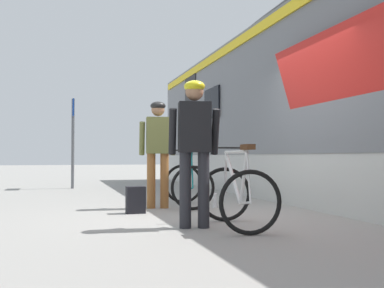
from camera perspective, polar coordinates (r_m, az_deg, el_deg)
ground_plane at (r=6.28m, az=5.06°, el=-9.46°), size 80.00×80.00×0.00m
cyclist_near_in_dark at (r=5.12m, az=0.33°, el=0.61°), size 0.65×0.38×1.76m
cyclist_far_in_olive at (r=7.10m, az=-4.56°, el=-0.03°), size 0.64×0.36×1.76m
bicycle_near_white at (r=5.17m, az=5.96°, el=-6.65°), size 0.81×1.13×0.99m
bicycle_far_teal at (r=7.31m, az=-0.55°, el=-5.20°), size 0.84×1.15×0.99m
backpack_on_platform at (r=6.52m, az=-7.52°, el=-7.39°), size 0.28×0.18×0.40m
water_bottle_near_the_bikes at (r=7.23m, az=3.06°, el=-7.48°), size 0.07×0.07×0.24m
platform_sign_post at (r=11.88m, az=-15.57°, el=2.10°), size 0.08×0.70×2.40m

